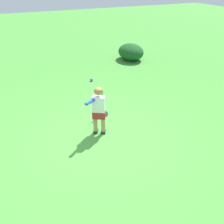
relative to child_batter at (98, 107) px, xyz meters
The scene contains 5 objects.
ground_plane 0.72m from the child_batter, 26.18° to the right, with size 40.00×40.00×0.00m, color #479338.
child_batter is the anchor object (origin of this frame).
play_ball_center_lawn 3.02m from the child_batter, 162.86° to the left, with size 0.10×0.10×0.10m, color purple.
batting_tee 0.96m from the child_batter, 152.37° to the left, with size 0.28×0.28×0.62m.
shrub_left_background 5.30m from the child_batter, 144.34° to the left, with size 1.17×0.94×0.62m, color #194C1E.
Camera 1 is at (3.93, -1.47, 3.07)m, focal length 39.82 mm.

